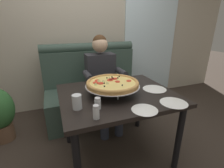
{
  "coord_description": "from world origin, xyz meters",
  "views": [
    {
      "loc": [
        -0.58,
        -1.38,
        1.4
      ],
      "look_at": [
        -0.03,
        0.06,
        0.83
      ],
      "focal_mm": 26.06,
      "sensor_mm": 36.0,
      "label": 1
    }
  ],
  "objects_px": {
    "pizza": "(112,83)",
    "plate_near_left": "(174,102)",
    "booth_bench": "(95,92)",
    "shaker_oregano": "(98,104)",
    "shaker_pepper_flakes": "(96,113)",
    "drinking_glass": "(77,102)",
    "plate_far_side": "(145,109)",
    "patio_chair": "(138,61)",
    "diner_main": "(103,77)",
    "dining_table": "(117,102)",
    "plate_near_right": "(154,89)"
  },
  "relations": [
    {
      "from": "plate_near_left",
      "to": "patio_chair",
      "type": "height_order",
      "value": "patio_chair"
    },
    {
      "from": "booth_bench",
      "to": "drinking_glass",
      "type": "relative_size",
      "value": 12.2
    },
    {
      "from": "pizza",
      "to": "drinking_glass",
      "type": "relative_size",
      "value": 4.37
    },
    {
      "from": "plate_near_left",
      "to": "plate_near_right",
      "type": "xyz_separation_m",
      "value": [
        0.03,
        0.33,
        0.0
      ]
    },
    {
      "from": "plate_near_left",
      "to": "plate_far_side",
      "type": "height_order",
      "value": "same"
    },
    {
      "from": "dining_table",
      "to": "patio_chair",
      "type": "bearing_deg",
      "value": 56.06
    },
    {
      "from": "diner_main",
      "to": "plate_near_left",
      "type": "height_order",
      "value": "diner_main"
    },
    {
      "from": "diner_main",
      "to": "patio_chair",
      "type": "height_order",
      "value": "diner_main"
    },
    {
      "from": "dining_table",
      "to": "shaker_oregano",
      "type": "xyz_separation_m",
      "value": [
        -0.27,
        -0.24,
        0.14
      ]
    },
    {
      "from": "pizza",
      "to": "drinking_glass",
      "type": "height_order",
      "value": "pizza"
    },
    {
      "from": "diner_main",
      "to": "pizza",
      "type": "xyz_separation_m",
      "value": [
        -0.11,
        -0.66,
        0.15
      ]
    },
    {
      "from": "plate_near_right",
      "to": "drinking_glass",
      "type": "distance_m",
      "value": 0.84
    },
    {
      "from": "shaker_oregano",
      "to": "drinking_glass",
      "type": "height_order",
      "value": "drinking_glass"
    },
    {
      "from": "drinking_glass",
      "to": "booth_bench",
      "type": "bearing_deg",
      "value": 69.11
    },
    {
      "from": "shaker_pepper_flakes",
      "to": "drinking_glass",
      "type": "bearing_deg",
      "value": 117.76
    },
    {
      "from": "diner_main",
      "to": "shaker_oregano",
      "type": "relative_size",
      "value": 13.32
    },
    {
      "from": "plate_far_side",
      "to": "patio_chair",
      "type": "xyz_separation_m",
      "value": [
        1.42,
        2.62,
        -0.24
      ]
    },
    {
      "from": "dining_table",
      "to": "drinking_glass",
      "type": "distance_m",
      "value": 0.49
    },
    {
      "from": "plate_far_side",
      "to": "pizza",
      "type": "bearing_deg",
      "value": 106.8
    },
    {
      "from": "plate_near_right",
      "to": "diner_main",
      "type": "bearing_deg",
      "value": 115.8
    },
    {
      "from": "shaker_oregano",
      "to": "plate_far_side",
      "type": "height_order",
      "value": "shaker_oregano"
    },
    {
      "from": "booth_bench",
      "to": "shaker_oregano",
      "type": "xyz_separation_m",
      "value": [
        -0.27,
        -1.17,
        0.4
      ]
    },
    {
      "from": "drinking_glass",
      "to": "dining_table",
      "type": "bearing_deg",
      "value": 23.11
    },
    {
      "from": "booth_bench",
      "to": "plate_near_left",
      "type": "height_order",
      "value": "booth_bench"
    },
    {
      "from": "booth_bench",
      "to": "plate_near_left",
      "type": "relative_size",
      "value": 6.21
    },
    {
      "from": "shaker_oregano",
      "to": "patio_chair",
      "type": "bearing_deg",
      "value": 54.35
    },
    {
      "from": "diner_main",
      "to": "plate_near_right",
      "type": "height_order",
      "value": "diner_main"
    },
    {
      "from": "shaker_pepper_flakes",
      "to": "drinking_glass",
      "type": "height_order",
      "value": "drinking_glass"
    },
    {
      "from": "shaker_pepper_flakes",
      "to": "diner_main",
      "type": "bearing_deg",
      "value": 70.16
    },
    {
      "from": "shaker_oregano",
      "to": "plate_near_left",
      "type": "distance_m",
      "value": 0.66
    },
    {
      "from": "shaker_pepper_flakes",
      "to": "plate_near_left",
      "type": "distance_m",
      "value": 0.69
    },
    {
      "from": "pizza",
      "to": "patio_chair",
      "type": "distance_m",
      "value": 2.73
    },
    {
      "from": "dining_table",
      "to": "plate_near_right",
      "type": "xyz_separation_m",
      "value": [
        0.4,
        -0.05,
        0.11
      ]
    },
    {
      "from": "shaker_pepper_flakes",
      "to": "drinking_glass",
      "type": "xyz_separation_m",
      "value": [
        -0.1,
        0.2,
        0.01
      ]
    },
    {
      "from": "pizza",
      "to": "patio_chair",
      "type": "height_order",
      "value": "pizza"
    },
    {
      "from": "booth_bench",
      "to": "diner_main",
      "type": "relative_size",
      "value": 1.15
    },
    {
      "from": "diner_main",
      "to": "plate_far_side",
      "type": "xyz_separation_m",
      "value": [
        0.01,
        -1.07,
        0.06
      ]
    },
    {
      "from": "dining_table",
      "to": "plate_near_right",
      "type": "bearing_deg",
      "value": -7.19
    },
    {
      "from": "shaker_oregano",
      "to": "plate_far_side",
      "type": "bearing_deg",
      "value": -25.34
    },
    {
      "from": "diner_main",
      "to": "booth_bench",
      "type": "bearing_deg",
      "value": 101.85
    },
    {
      "from": "booth_bench",
      "to": "shaker_pepper_flakes",
      "type": "bearing_deg",
      "value": -103.76
    },
    {
      "from": "pizza",
      "to": "plate_near_left",
      "type": "xyz_separation_m",
      "value": [
        0.42,
        -0.38,
        -0.1
      ]
    },
    {
      "from": "plate_near_right",
      "to": "drinking_glass",
      "type": "height_order",
      "value": "drinking_glass"
    },
    {
      "from": "plate_near_left",
      "to": "plate_far_side",
      "type": "relative_size",
      "value": 1.12
    },
    {
      "from": "shaker_pepper_flakes",
      "to": "drinking_glass",
      "type": "distance_m",
      "value": 0.22
    },
    {
      "from": "shaker_oregano",
      "to": "dining_table",
      "type": "bearing_deg",
      "value": 41.58
    },
    {
      "from": "plate_near_left",
      "to": "drinking_glass",
      "type": "distance_m",
      "value": 0.82
    },
    {
      "from": "pizza",
      "to": "plate_far_side",
      "type": "bearing_deg",
      "value": -73.2
    },
    {
      "from": "shaker_oregano",
      "to": "shaker_pepper_flakes",
      "type": "bearing_deg",
      "value": -110.24
    },
    {
      "from": "dining_table",
      "to": "plate_near_left",
      "type": "bearing_deg",
      "value": -45.82
    }
  ]
}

